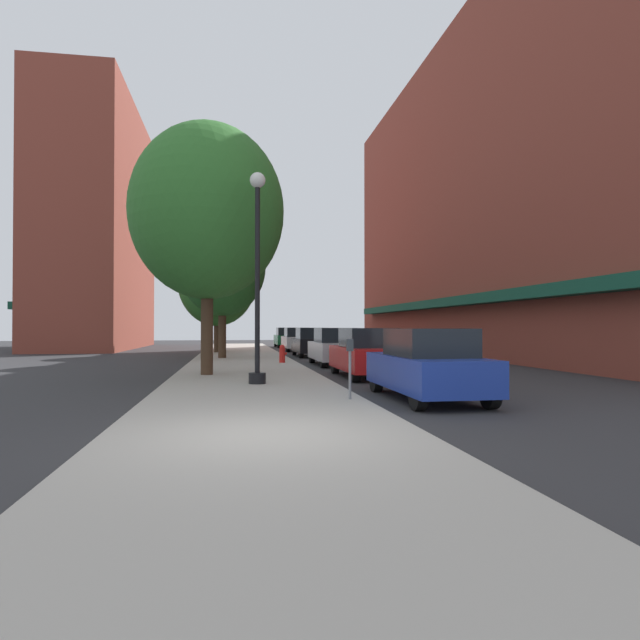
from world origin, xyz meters
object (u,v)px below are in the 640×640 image
Objects in this scene: fire_hydrant at (282,354)px; tree_far at (207,212)px; tree_near at (222,267)px; tree_mid at (217,281)px; car_green at (286,338)px; parking_meter_near at (350,361)px; car_black at (311,342)px; car_red at (367,353)px; car_blue at (427,365)px; car_silver at (335,347)px; car_white at (297,340)px; lamppost at (257,273)px.

tree_far reaches higher than fire_hydrant.
tree_near is (-2.70, 4.11, 4.27)m from fire_hydrant.
tree_mid is 12.55m from car_green.
parking_meter_near is 8.78m from tree_far.
car_black is at bearing 71.57° from fire_hydrant.
car_blue is at bearing -89.75° from car_red.
car_green is (0.00, 27.40, 0.00)m from car_red.
car_blue reaches higher than parking_meter_near.
car_black is at bearing 90.33° from car_silver.
tree_near is 11.78m from car_white.
tree_near is at bearing 100.53° from parking_meter_near.
car_silver reaches higher than fire_hydrant.
car_black is (5.00, 2.79, -3.98)m from tree_near.
tree_near is 18.33m from car_green.
car_black reaches higher than fire_hydrant.
parking_meter_near is at bearing -88.37° from fire_hydrant.
lamppost is 5.45m from car_blue.
car_red is at bearing 88.13° from car_blue.
fire_hydrant is at bearing 110.86° from car_red.
car_green is at bearing 90.33° from car_silver.
car_red is (5.44, -16.74, -3.76)m from tree_mid.
car_green is (5.00, 17.17, -3.98)m from tree_near.
car_black is at bearing 84.20° from parking_meter_near.
tree_near is 6.97m from car_black.
car_red is 1.00× the size of car_green.
fire_hydrant is 0.18× the size of car_white.
car_red is at bearing -69.39° from fire_hydrant.
car_green is at bearing 82.78° from lamppost.
car_black is (5.32, 12.50, -4.72)m from tree_far.
lamppost is at bearing 139.08° from car_blue.
lamppost is 4.50× the size of parking_meter_near.
lamppost is 9.51m from car_silver.
tree_mid is 1.69× the size of car_white.
parking_meter_near is 17.12m from tree_near.
tree_near is at bearing 123.30° from fire_hydrant.
car_blue is at bearing -89.02° from car_green.
parking_meter_near is (1.85, -3.57, -2.25)m from lamppost.
parking_meter_near is 0.30× the size of car_green.
tree_mid is at bearing 106.47° from fire_hydrant.
tree_far reaches higher than car_white.
lamppost is 19.46m from tree_mid.
tree_far reaches higher than car_red.
tree_far reaches higher than parking_meter_near.
tree_near reaches higher than fire_hydrant.
fire_hydrant is at bearing -107.06° from car_black.
car_green reaches higher than fire_hydrant.
car_green is (0.00, 7.28, 0.00)m from car_white.
tree_mid is 7.59m from car_black.
tree_near is at bearing -117.83° from car_white.
tree_mid is at bearing 146.99° from car_black.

